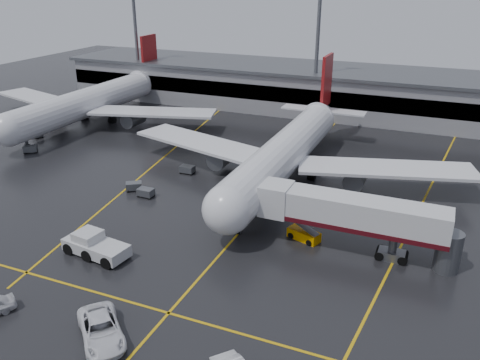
% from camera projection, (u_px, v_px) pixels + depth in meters
% --- Properties ---
extents(ground, '(220.00, 220.00, 0.00)m').
position_uv_depth(ground, '(262.00, 207.00, 59.95)').
color(ground, black).
rests_on(ground, ground).
extents(apron_line_centre, '(0.25, 90.00, 0.02)m').
position_uv_depth(apron_line_centre, '(262.00, 207.00, 59.94)').
color(apron_line_centre, gold).
rests_on(apron_line_centre, ground).
extents(apron_line_stop, '(60.00, 0.25, 0.02)m').
position_uv_depth(apron_line_stop, '(169.00, 313.00, 41.27)').
color(apron_line_stop, gold).
rests_on(apron_line_stop, ground).
extents(apron_line_left, '(9.99, 69.35, 0.02)m').
position_uv_depth(apron_line_left, '(162.00, 158.00, 75.63)').
color(apron_line_left, gold).
rests_on(apron_line_left, ground).
extents(apron_line_right, '(7.57, 69.64, 0.02)m').
position_uv_depth(apron_line_right, '(424.00, 199.00, 61.95)').
color(apron_line_right, gold).
rests_on(apron_line_right, ground).
extents(terminal, '(122.00, 19.00, 8.60)m').
position_uv_depth(terminal, '(346.00, 91.00, 98.96)').
color(terminal, gray).
rests_on(terminal, ground).
extents(light_mast_left, '(3.00, 1.20, 25.45)m').
position_uv_depth(light_mast_left, '(136.00, 32.00, 106.18)').
color(light_mast_left, '#595B60').
rests_on(light_mast_left, ground).
extents(light_mast_mid, '(3.00, 1.20, 25.45)m').
position_uv_depth(light_mast_mid, '(318.00, 41.00, 91.79)').
color(light_mast_mid, '#595B60').
rests_on(light_mast_mid, ground).
extents(main_airliner, '(48.80, 45.60, 14.10)m').
position_uv_depth(main_airliner, '(288.00, 150.00, 66.55)').
color(main_airliner, silver).
rests_on(main_airliner, ground).
extents(second_airliner, '(48.80, 45.60, 14.10)m').
position_uv_depth(second_airliner, '(92.00, 101.00, 91.85)').
color(second_airliner, silver).
rests_on(second_airliner, ground).
extents(jet_bridge, '(19.90, 3.40, 6.05)m').
position_uv_depth(jet_bridge, '(353.00, 216.00, 49.06)').
color(jet_bridge, silver).
rests_on(jet_bridge, ground).
extents(pushback_tractor, '(7.25, 3.78, 2.48)m').
position_uv_depth(pushback_tractor, '(95.00, 246.00, 49.48)').
color(pushback_tractor, silver).
rests_on(pushback_tractor, ground).
extents(belt_loader, '(3.76, 2.52, 2.20)m').
position_uv_depth(belt_loader, '(304.00, 235.00, 52.50)').
color(belt_loader, '#E89300').
rests_on(belt_loader, ground).
extents(service_van_a, '(6.69, 6.51, 1.78)m').
position_uv_depth(service_van_a, '(101.00, 330.00, 38.04)').
color(service_van_a, white).
rests_on(service_van_a, ground).
extents(baggage_cart_a, '(2.02, 1.33, 1.12)m').
position_uv_depth(baggage_cart_a, '(146.00, 192.00, 62.47)').
color(baggage_cart_a, '#595B60').
rests_on(baggage_cart_a, ground).
extents(baggage_cart_b, '(2.38, 2.20, 1.12)m').
position_uv_depth(baggage_cart_b, '(134.00, 186.00, 64.30)').
color(baggage_cart_b, '#595B60').
rests_on(baggage_cart_b, ground).
extents(baggage_cart_c, '(2.00, 1.31, 1.12)m').
position_uv_depth(baggage_cart_c, '(187.00, 169.00, 69.81)').
color(baggage_cart_c, '#595B60').
rests_on(baggage_cart_c, ground).
extents(baggage_cart_d, '(2.36, 2.02, 1.12)m').
position_uv_depth(baggage_cart_d, '(37.00, 134.00, 85.06)').
color(baggage_cart_d, '#595B60').
rests_on(baggage_cart_d, ground).
extents(baggage_cart_e, '(2.38, 2.20, 1.12)m').
position_uv_depth(baggage_cart_e, '(30.00, 149.00, 77.85)').
color(baggage_cart_e, '#595B60').
rests_on(baggage_cart_e, ground).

